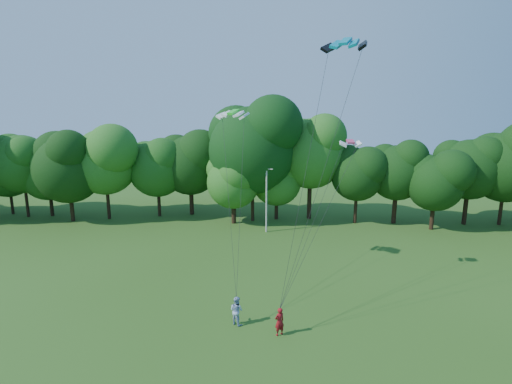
{
  "coord_description": "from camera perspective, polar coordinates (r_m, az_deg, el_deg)",
  "views": [
    {
      "loc": [
        4.06,
        -12.56,
        13.95
      ],
      "look_at": [
        2.29,
        13.0,
        8.52
      ],
      "focal_mm": 28.0,
      "sensor_mm": 36.0,
      "label": 1
    }
  ],
  "objects": [
    {
      "name": "utility_pole",
      "position": [
        44.93,
        1.51,
        -1.0
      ],
      "size": [
        1.42,
        0.62,
        7.49
      ],
      "rotation": [
        0.0,
        0.0,
        -0.37
      ],
      "color": "#B6B7AE",
      "rests_on": "ground"
    },
    {
      "name": "kite_flyer_left",
      "position": [
        26.13,
        3.36,
        -17.99
      ],
      "size": [
        0.8,
        0.74,
        1.83
      ],
      "primitive_type": "imported",
      "rotation": [
        0.0,
        0.0,
        3.73
      ],
      "color": "maroon",
      "rests_on": "ground"
    },
    {
      "name": "kite_flyer_right",
      "position": [
        27.24,
        -2.8,
        -16.54
      ],
      "size": [
        1.18,
        1.13,
        1.92
      ],
      "primitive_type": "imported",
      "rotation": [
        0.0,
        0.0,
        2.53
      ],
      "color": "#99AFD5",
      "rests_on": "ground"
    },
    {
      "name": "kite_teal",
      "position": [
        27.46,
        12.67,
        20.27
      ],
      "size": [
        2.98,
        2.23,
        0.65
      ],
      "rotation": [
        0.0,
        0.0,
        -0.43
      ],
      "color": "#057C96",
      "rests_on": "ground"
    },
    {
      "name": "kite_green",
      "position": [
        32.65,
        -3.3,
        11.35
      ],
      "size": [
        2.81,
        2.1,
        0.46
      ],
      "rotation": [
        0.0,
        0.0,
        -0.42
      ],
      "color": "#21DC28",
      "rests_on": "ground"
    },
    {
      "name": "kite_pink",
      "position": [
        31.68,
        13.33,
        7.04
      ],
      "size": [
        1.67,
        0.85,
        0.31
      ],
      "rotation": [
        0.0,
        0.0,
        0.03
      ],
      "color": "#C83768",
      "rests_on": "ground"
    },
    {
      "name": "tree_back_west",
      "position": [
        58.77,
        -30.46,
        3.9
      ],
      "size": [
        8.13,
        8.13,
        11.82
      ],
      "color": "black",
      "rests_on": "ground"
    },
    {
      "name": "tree_back_center",
      "position": [
        48.48,
        -0.51,
        8.03
      ],
      "size": [
        11.69,
        11.69,
        17.01
      ],
      "color": "#331D14",
      "rests_on": "ground"
    }
  ]
}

